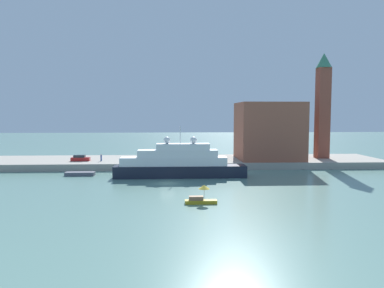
% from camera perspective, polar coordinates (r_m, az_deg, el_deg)
% --- Properties ---
extents(ground, '(400.00, 400.00, 0.00)m').
position_cam_1_polar(ground, '(71.14, -3.84, -6.13)').
color(ground, slate).
extents(quay_dock, '(110.00, 19.18, 1.68)m').
position_cam_1_polar(quay_dock, '(96.29, -3.60, -2.80)').
color(quay_dock, gray).
rests_on(quay_dock, ground).
extents(large_yacht, '(27.77, 4.01, 10.81)m').
position_cam_1_polar(large_yacht, '(77.57, -2.13, -3.07)').
color(large_yacht, black).
rests_on(large_yacht, ground).
extents(small_motorboat, '(4.76, 1.68, 2.81)m').
position_cam_1_polar(small_motorboat, '(55.19, 1.38, -8.21)').
color(small_motorboat, '#B7991E').
rests_on(small_motorboat, ground).
extents(work_barge, '(6.25, 1.93, 0.78)m').
position_cam_1_polar(work_barge, '(83.63, -16.96, -4.43)').
color(work_barge, '#595966').
rests_on(work_barge, ground).
extents(harbor_building, '(15.91, 14.30, 14.61)m').
position_cam_1_polar(harbor_building, '(97.19, 11.80, 2.00)').
color(harbor_building, '#93513D').
rests_on(harbor_building, quay_dock).
extents(bell_tower, '(4.08, 4.08, 27.52)m').
position_cam_1_polar(bell_tower, '(103.38, 19.61, 6.13)').
color(bell_tower, brown).
rests_on(bell_tower, quay_dock).
extents(parked_car, '(4.54, 1.63, 1.50)m').
position_cam_1_polar(parked_car, '(95.70, -16.92, -2.14)').
color(parked_car, '#B21E1E').
rests_on(parked_car, quay_dock).
extents(person_figure, '(0.36, 0.36, 1.76)m').
position_cam_1_polar(person_figure, '(94.05, -13.89, -2.09)').
color(person_figure, '#334C8C').
rests_on(person_figure, quay_dock).
extents(mooring_bollard, '(0.55, 0.55, 0.77)m').
position_cam_1_polar(mooring_bollard, '(88.35, -6.13, -2.69)').
color(mooring_bollard, black).
rests_on(mooring_bollard, quay_dock).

